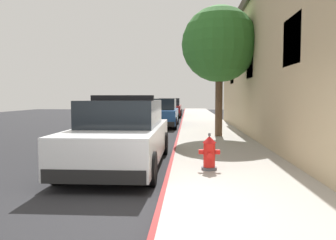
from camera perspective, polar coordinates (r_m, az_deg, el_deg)
ground_plane at (r=15.51m, az=-15.42°, el=-2.64°), size 31.54×60.00×0.20m
sidewalk_pavement at (r=14.69m, az=7.31°, el=-2.22°), size 2.68×60.00×0.14m
curb_painted_edge at (r=14.66m, az=1.91°, el=-2.21°), size 0.08×60.00×0.14m
police_cruiser at (r=7.95m, az=-7.84°, el=-2.53°), size 1.94×4.84×1.68m
parked_car_silver_ahead at (r=18.60m, az=-1.27°, el=1.17°), size 1.94×4.84×1.56m
parked_car_dark_far at (r=27.77m, az=0.31°, el=2.07°), size 1.94×4.84×1.56m
fire_hydrant at (r=6.92m, az=7.10°, el=-5.63°), size 0.44×0.40×0.76m
street_tree at (r=13.13m, az=8.81°, el=12.64°), size 2.88×2.88×4.95m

